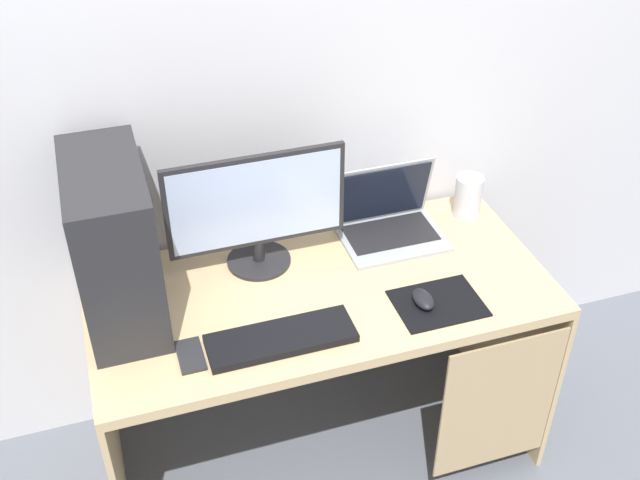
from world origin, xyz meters
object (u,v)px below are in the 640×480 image
object	(u,v)px
speaker	(468,196)
keyboard	(281,338)
pc_tower	(115,244)
mouse_left	(423,299)
cell_phone	(190,355)
monitor	(257,210)
laptop	(389,222)

from	to	relation	value
speaker	keyboard	world-z (taller)	speaker
pc_tower	mouse_left	bearing A→B (deg)	-16.59
speaker	cell_phone	distance (m)	1.11
monitor	keyboard	bearing A→B (deg)	-94.92
laptop	cell_phone	distance (m)	0.82
keyboard	cell_phone	bearing A→B (deg)	175.83
monitor	mouse_left	xyz separation A→B (m)	(0.41, -0.34, -0.18)
monitor	speaker	size ratio (longest dim) A/B	3.74
keyboard	speaker	bearing A→B (deg)	27.84
pc_tower	cell_phone	size ratio (longest dim) A/B	3.72
cell_phone	monitor	bearing A→B (deg)	50.53
monitor	cell_phone	xyz separation A→B (m)	(-0.28, -0.35, -0.20)
monitor	laptop	xyz separation A→B (m)	(0.45, 0.02, -0.16)
keyboard	cell_phone	distance (m)	0.25
monitor	laptop	world-z (taller)	monitor
cell_phone	keyboard	bearing A→B (deg)	-4.17
keyboard	mouse_left	bearing A→B (deg)	2.58
monitor	speaker	bearing A→B (deg)	3.69
pc_tower	monitor	xyz separation A→B (m)	(0.43, 0.09, -0.04)
mouse_left	pc_tower	bearing A→B (deg)	163.41
laptop	speaker	distance (m)	0.30
pc_tower	laptop	xyz separation A→B (m)	(0.88, 0.12, -0.19)
pc_tower	monitor	bearing A→B (deg)	12.42
mouse_left	cell_phone	size ratio (longest dim) A/B	0.74
pc_tower	mouse_left	size ratio (longest dim) A/B	5.04
pc_tower	cell_phone	xyz separation A→B (m)	(0.14, -0.25, -0.24)
monitor	speaker	xyz separation A→B (m)	(0.75, 0.05, -0.13)
pc_tower	keyboard	bearing A→B (deg)	-34.29
laptop	mouse_left	distance (m)	0.37
speaker	mouse_left	world-z (taller)	speaker
speaker	cell_phone	bearing A→B (deg)	-159.14
monitor	pc_tower	bearing A→B (deg)	-167.58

